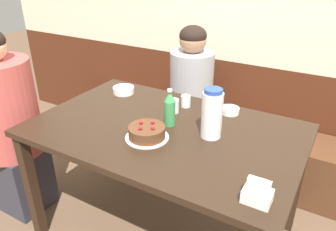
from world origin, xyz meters
name	(u,v)px	position (x,y,z in m)	size (l,w,h in m)	color
ground_plane	(165,229)	(0.00, 0.00, 0.00)	(12.00, 12.00, 0.00)	brown
back_wall	(237,9)	(0.00, 1.05, 1.25)	(4.80, 0.04, 2.50)	#4C2314
bench_seat	(216,144)	(0.00, 0.83, 0.22)	(2.57, 0.38, 0.43)	#56331E
dining_table	(165,141)	(0.00, 0.00, 0.67)	(1.47, 0.94, 0.76)	black
birthday_cake	(147,132)	(-0.02, -0.14, 0.79)	(0.23, 0.23, 0.09)	white
water_pitcher	(212,114)	(0.26, 0.04, 0.89)	(0.11, 0.11, 0.27)	white
soju_bottle	(170,108)	(0.01, 0.04, 0.86)	(0.06, 0.06, 0.21)	#388E4C
napkin_holder	(258,194)	(0.61, -0.34, 0.80)	(0.11, 0.08, 0.11)	white
bowl_soup_white	(230,110)	(0.25, 0.35, 0.78)	(0.11, 0.11, 0.04)	white
bowl_rice_small	(124,90)	(-0.50, 0.28, 0.78)	(0.14, 0.14, 0.04)	white
glass_water_tall	(174,106)	(-0.05, 0.19, 0.80)	(0.06, 0.06, 0.08)	silver
glass_tumbler_short	(186,101)	(-0.03, 0.30, 0.80)	(0.06, 0.06, 0.07)	silver
person_teal_shirt	(191,105)	(-0.20, 0.73, 0.56)	(0.32, 0.34, 1.17)	#33333D
person_pale_blue_shirt	(9,127)	(-0.99, -0.28, 0.63)	(0.40, 0.40, 1.25)	#33333D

